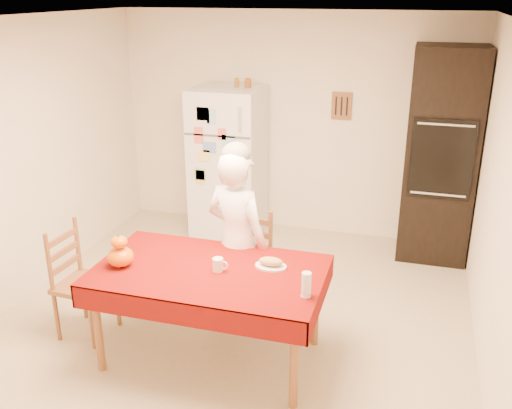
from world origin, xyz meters
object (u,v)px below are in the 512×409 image
at_px(chair_left, 77,277).
at_px(wine_glass, 306,285).
at_px(oven_cabinet, 441,156).
at_px(chair_far, 246,260).
at_px(coffee_mug, 218,265).
at_px(refrigerator, 228,163).
at_px(pumpkin_lower, 120,257).
at_px(seated_woman, 237,241).
at_px(dining_table, 209,278).
at_px(bread_plate, 271,266).

distance_m(chair_left, wine_glass, 1.97).
bearing_deg(oven_cabinet, chair_far, -133.07).
distance_m(chair_far, coffee_mug, 0.78).
height_order(refrigerator, coffee_mug, refrigerator).
bearing_deg(wine_glass, pumpkin_lower, 177.68).
distance_m(oven_cabinet, pumpkin_lower, 3.41).
bearing_deg(seated_woman, dining_table, 101.94).
bearing_deg(refrigerator, pumpkin_lower, -90.12).
distance_m(wine_glass, bread_plate, 0.49).
relative_size(chair_far, wine_glass, 5.40).
relative_size(chair_far, seated_woman, 0.61).
relative_size(oven_cabinet, seated_woman, 1.42).
bearing_deg(chair_left, refrigerator, -8.54).
height_order(chair_left, bread_plate, chair_left).
distance_m(dining_table, chair_left, 1.18).
relative_size(seated_woman, bread_plate, 6.45).
xyz_separation_m(oven_cabinet, pumpkin_lower, (-2.28, -2.52, -0.26)).
height_order(seated_woman, coffee_mug, seated_woman).
relative_size(refrigerator, coffee_mug, 17.00).
xyz_separation_m(refrigerator, chair_left, (-0.51, -2.32, -0.34)).
relative_size(chair_left, bread_plate, 3.96).
bearing_deg(refrigerator, coffee_mug, -72.98).
bearing_deg(oven_cabinet, wine_glass, -108.52).
height_order(oven_cabinet, chair_far, oven_cabinet).
relative_size(coffee_mug, wine_glass, 0.57).
xyz_separation_m(chair_far, chair_left, (-1.23, -0.69, 0.00)).
bearing_deg(wine_glass, dining_table, 166.38).
xyz_separation_m(wine_glass, bread_plate, (-0.34, 0.34, -0.08)).
relative_size(pumpkin_lower, bread_plate, 0.83).
distance_m(pumpkin_lower, bread_plate, 1.12).
height_order(dining_table, coffee_mug, coffee_mug).
xyz_separation_m(dining_table, wine_glass, (0.77, -0.19, 0.16)).
height_order(dining_table, pumpkin_lower, pumpkin_lower).
distance_m(dining_table, chair_far, 0.75).
xyz_separation_m(dining_table, seated_woman, (0.05, 0.50, 0.08)).
height_order(chair_left, seated_woman, seated_woman).
height_order(chair_left, pumpkin_lower, chair_left).
distance_m(pumpkin_lower, wine_glass, 1.42).
distance_m(oven_cabinet, seated_woman, 2.49).
xyz_separation_m(coffee_mug, pumpkin_lower, (-0.73, -0.12, 0.02)).
xyz_separation_m(coffee_mug, wine_glass, (0.70, -0.18, 0.04)).
bearing_deg(dining_table, chair_far, 84.95).
bearing_deg(chair_left, bread_plate, -81.59).
bearing_deg(seated_woman, oven_cabinet, -111.72).
bearing_deg(pumpkin_lower, refrigerator, 89.88).
relative_size(seated_woman, wine_glass, 8.80).
distance_m(oven_cabinet, bread_plate, 2.56).
distance_m(refrigerator, seated_woman, 1.98).
distance_m(chair_far, seated_woman, 0.34).
relative_size(pumpkin_lower, wine_glass, 1.13).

